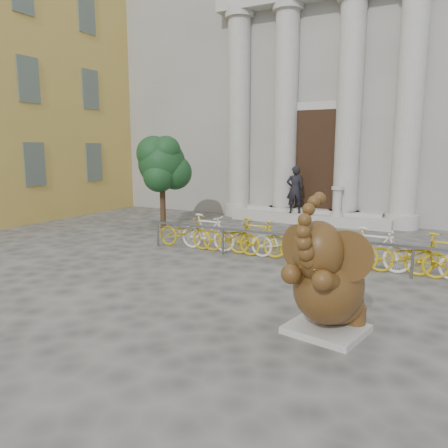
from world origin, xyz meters
The scene contains 8 objects.
ground centered at (0.00, 0.00, 0.00)m, with size 80.00×80.00×0.00m, color #474442.
classical_building centered at (0.00, 14.93, 5.98)m, with size 22.00×10.70×12.00m.
entrance_steps centered at (0.00, 9.40, 0.18)m, with size 6.00×1.20×0.36m, color #A8A59E.
elephant_statue centered at (3.22, -0.28, 0.79)m, with size 1.43×1.69×2.17m.
bike_rack centered at (1.79, 3.66, 0.50)m, with size 9.25×0.53×1.00m.
tree centered at (-4.20, 5.85, 2.23)m, with size 1.85×1.68×3.20m.
pedestrian centered at (-0.53, 9.16, 1.25)m, with size 0.65×0.43×1.78m, color black.
balustrade_post centered at (1.09, 9.10, 0.86)m, with size 0.44×0.44×1.08m.
Camera 1 is at (4.80, -6.53, 2.78)m, focal length 35.00 mm.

